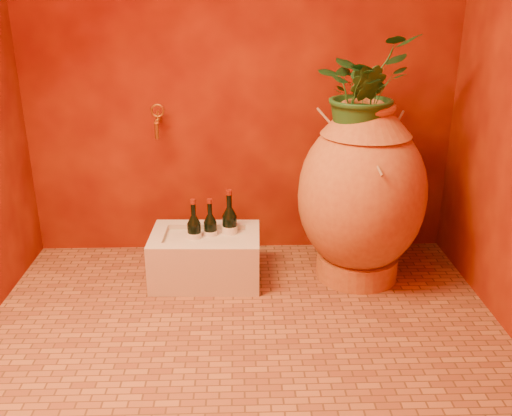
{
  "coord_description": "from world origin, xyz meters",
  "views": [
    {
      "loc": [
        -0.01,
        -2.3,
        1.52
      ],
      "look_at": [
        0.07,
        0.35,
        0.51
      ],
      "focal_mm": 40.0,
      "sensor_mm": 36.0,
      "label": 1
    }
  ],
  "objects_px": {
    "wine_bottle_b": "(230,228)",
    "wine_bottle_c": "(210,233)",
    "amphora": "(362,194)",
    "stone_basin": "(206,258)",
    "wall_tap": "(157,119)",
    "wine_bottle_a": "(194,235)"
  },
  "relations": [
    {
      "from": "amphora",
      "to": "wall_tap",
      "type": "bearing_deg",
      "value": 163.79
    },
    {
      "from": "amphora",
      "to": "wine_bottle_b",
      "type": "distance_m",
      "value": 0.75
    },
    {
      "from": "wine_bottle_b",
      "to": "wine_bottle_c",
      "type": "distance_m",
      "value": 0.11
    },
    {
      "from": "wine_bottle_c",
      "to": "wine_bottle_a",
      "type": "bearing_deg",
      "value": -157.81
    },
    {
      "from": "wine_bottle_b",
      "to": "wall_tap",
      "type": "distance_m",
      "value": 0.74
    },
    {
      "from": "stone_basin",
      "to": "wine_bottle_b",
      "type": "distance_m",
      "value": 0.21
    },
    {
      "from": "amphora",
      "to": "wine_bottle_c",
      "type": "height_order",
      "value": "amphora"
    },
    {
      "from": "stone_basin",
      "to": "wine_bottle_a",
      "type": "xyz_separation_m",
      "value": [
        -0.06,
        0.01,
        0.13
      ]
    },
    {
      "from": "wine_bottle_b",
      "to": "wine_bottle_c",
      "type": "xyz_separation_m",
      "value": [
        -0.11,
        -0.02,
        -0.02
      ]
    },
    {
      "from": "wall_tap",
      "to": "amphora",
      "type": "bearing_deg",
      "value": -16.21
    },
    {
      "from": "amphora",
      "to": "wine_bottle_c",
      "type": "distance_m",
      "value": 0.85
    },
    {
      "from": "wine_bottle_c",
      "to": "stone_basin",
      "type": "bearing_deg",
      "value": -118.98
    },
    {
      "from": "stone_basin",
      "to": "wall_tap",
      "type": "relative_size",
      "value": 3.31
    },
    {
      "from": "amphora",
      "to": "wine_bottle_a",
      "type": "xyz_separation_m",
      "value": [
        -0.91,
        -0.01,
        -0.23
      ]
    },
    {
      "from": "wine_bottle_a",
      "to": "wine_bottle_c",
      "type": "height_order",
      "value": "wine_bottle_a"
    },
    {
      "from": "stone_basin",
      "to": "wine_bottle_a",
      "type": "relative_size",
      "value": 1.9
    },
    {
      "from": "wine_bottle_b",
      "to": "wine_bottle_c",
      "type": "bearing_deg",
      "value": -167.72
    },
    {
      "from": "stone_basin",
      "to": "wine_bottle_b",
      "type": "height_order",
      "value": "wine_bottle_b"
    },
    {
      "from": "stone_basin",
      "to": "wall_tap",
      "type": "xyz_separation_m",
      "value": [
        -0.27,
        0.34,
        0.71
      ]
    },
    {
      "from": "wine_bottle_a",
      "to": "wine_bottle_c",
      "type": "distance_m",
      "value": 0.09
    },
    {
      "from": "amphora",
      "to": "wine_bottle_a",
      "type": "bearing_deg",
      "value": -179.68
    },
    {
      "from": "stone_basin",
      "to": "wine_bottle_c",
      "type": "relative_size",
      "value": 1.97
    }
  ]
}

